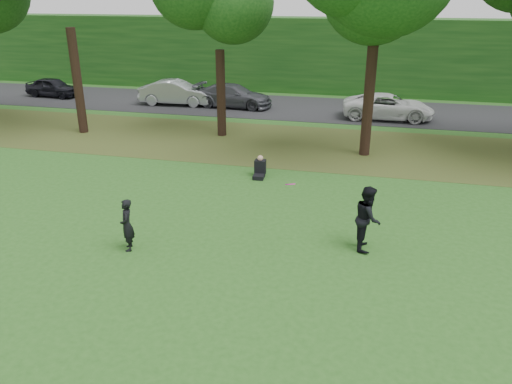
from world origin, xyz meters
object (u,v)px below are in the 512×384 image
at_px(player_left, 127,225).
at_px(frisbee, 290,184).
at_px(seated_person, 260,169).
at_px(player_right, 368,218).

height_order(player_left, frisbee, frisbee).
bearing_deg(player_left, seated_person, 136.79).
bearing_deg(seated_person, player_left, -111.60).
height_order(player_right, frisbee, frisbee).
bearing_deg(player_right, frisbee, 107.21).
xyz_separation_m(player_left, player_right, (6.35, 1.62, 0.17)).
bearing_deg(player_right, player_left, 101.35).
distance_m(player_left, seated_person, 6.92).
bearing_deg(frisbee, player_right, 20.14).
distance_m(player_right, seated_person, 6.49).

